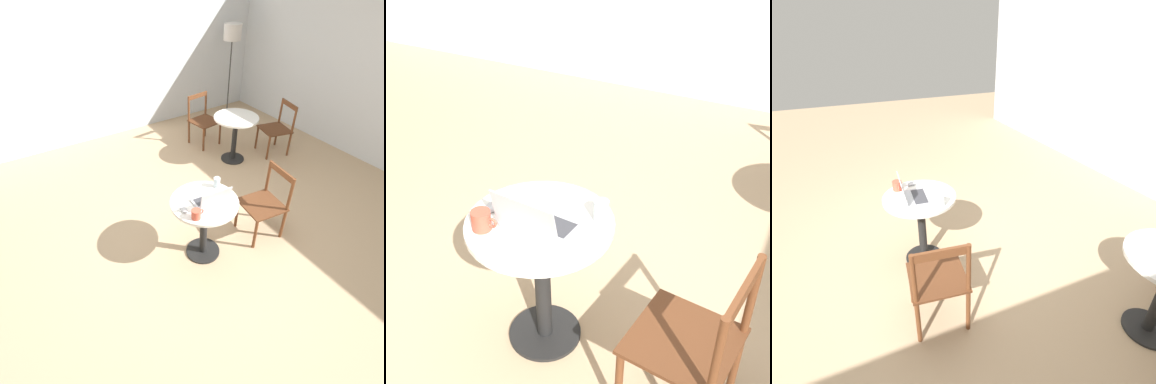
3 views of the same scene
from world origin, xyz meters
The scene contains 7 objects.
ground_plane centered at (0.00, 0.00, 0.00)m, with size 16.00×16.00×0.00m, color tan.
cafe_table_near centered at (-0.14, -0.13, 0.56)m, with size 0.69×0.69×0.75m.
chair_near_right centered at (0.65, -0.23, 0.43)m, with size 0.49×0.49×0.85m.
laptop centered at (-0.11, -0.20, 0.79)m, with size 0.35×0.29×0.23m.
mouse centered at (-0.38, -0.15, 0.76)m, with size 0.06×0.10×0.03m.
mug centered at (-0.34, -0.29, 0.79)m, with size 0.13×0.09×0.10m.
drinking_glass centered at (0.11, 0.00, 0.80)m, with size 0.07×0.07×0.11m.
Camera 2 is at (0.88, -1.80, 2.22)m, focal length 50.00 mm.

